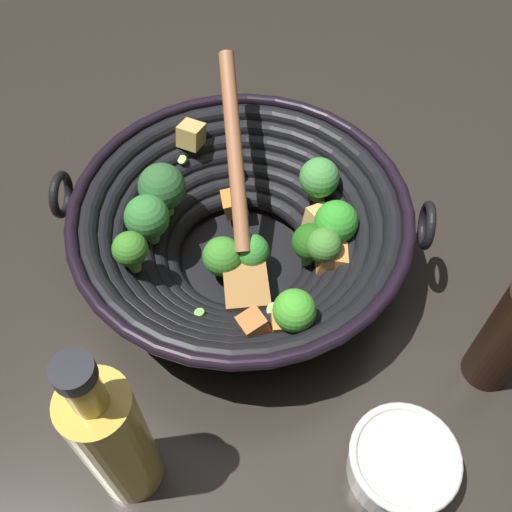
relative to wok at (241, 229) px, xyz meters
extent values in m
plane|color=#28231E|center=(0.00, 0.00, -0.07)|extent=(4.00, 4.00, 0.00)
cylinder|color=black|center=(0.00, 0.00, -0.07)|extent=(0.15, 0.15, 0.01)
torus|color=black|center=(0.00, 0.00, -0.05)|extent=(0.20, 0.20, 0.02)
torus|color=black|center=(0.00, 0.00, -0.04)|extent=(0.23, 0.23, 0.02)
torus|color=black|center=(0.00, 0.00, -0.03)|extent=(0.26, 0.26, 0.02)
torus|color=black|center=(0.00, 0.00, -0.01)|extent=(0.28, 0.28, 0.02)
torus|color=black|center=(0.00, 0.00, 0.00)|extent=(0.31, 0.31, 0.02)
torus|color=black|center=(0.00, 0.00, 0.01)|extent=(0.34, 0.34, 0.02)
torus|color=black|center=(0.00, 0.00, 0.02)|extent=(0.37, 0.37, 0.02)
torus|color=black|center=(0.00, 0.00, 0.03)|extent=(0.38, 0.38, 0.01)
torus|color=black|center=(0.02, 0.20, 0.03)|extent=(0.05, 0.01, 0.05)
torus|color=black|center=(-0.02, -0.20, 0.03)|extent=(0.05, 0.01, 0.05)
cylinder|color=#77B43F|center=(0.04, 0.09, -0.01)|extent=(0.02, 0.02, 0.02)
sphere|color=#2D602E|center=(0.04, 0.09, 0.02)|extent=(0.06, 0.06, 0.06)
cylinder|color=#62A148|center=(0.06, -0.09, -0.01)|extent=(0.03, 0.03, 0.01)
sphere|color=#489443|center=(0.06, -0.09, 0.02)|extent=(0.05, 0.05, 0.05)
cylinder|color=#79AF4C|center=(0.01, -0.11, -0.02)|extent=(0.03, 0.03, 0.02)
sphere|color=green|center=(0.01, -0.11, 0.01)|extent=(0.05, 0.05, 0.05)
cylinder|color=#6FB13C|center=(-0.02, -0.01, -0.05)|extent=(0.02, 0.02, 0.01)
sphere|color=#358A32|center=(-0.02, -0.01, -0.02)|extent=(0.04, 0.04, 0.04)
cylinder|color=#7EAD47|center=(-0.06, 0.11, 0.01)|extent=(0.02, 0.02, 0.02)
sphere|color=#3D8427|center=(-0.06, 0.11, 0.03)|extent=(0.04, 0.04, 0.04)
cylinder|color=#6B9E53|center=(0.00, 0.11, -0.01)|extent=(0.03, 0.03, 0.02)
sphere|color=#357C36|center=(0.00, 0.11, 0.02)|extent=(0.05, 0.05, 0.05)
cylinder|color=#73B44E|center=(-0.01, -0.08, -0.03)|extent=(0.02, 0.02, 0.02)
sphere|color=#245E18|center=(-0.01, -0.08, 0.00)|extent=(0.04, 0.04, 0.04)
cylinder|color=olive|center=(-0.02, 0.02, -0.05)|extent=(0.03, 0.03, 0.02)
sphere|color=#3D882A|center=(-0.02, 0.02, -0.02)|extent=(0.05, 0.05, 0.05)
cylinder|color=#88AC51|center=(-0.03, -0.09, -0.02)|extent=(0.02, 0.02, 0.02)
sphere|color=#468732|center=(-0.03, -0.09, 0.01)|extent=(0.04, 0.04, 0.04)
cylinder|color=#569044|center=(-0.13, -0.06, 0.01)|extent=(0.02, 0.02, 0.02)
sphere|color=green|center=(-0.13, -0.06, 0.03)|extent=(0.04, 0.04, 0.04)
cube|color=#D8B261|center=(0.13, 0.07, 0.03)|extent=(0.04, 0.04, 0.03)
cube|color=orange|center=(-0.13, -0.05, 0.02)|extent=(0.03, 0.02, 0.02)
cube|color=#BB7827|center=(-0.04, 0.00, -0.05)|extent=(0.03, 0.03, 0.02)
cube|color=#BF6832|center=(-0.13, -0.02, 0.02)|extent=(0.03, 0.04, 0.03)
cube|color=#D9B05F|center=(0.03, -0.09, -0.01)|extent=(0.04, 0.04, 0.03)
cube|color=#E58E45|center=(-0.03, -0.10, -0.01)|extent=(0.03, 0.03, 0.04)
cube|color=orange|center=(0.06, 0.01, -0.03)|extent=(0.04, 0.04, 0.04)
cylinder|color=#56B247|center=(0.10, 0.01, -0.01)|extent=(0.02, 0.02, 0.01)
cylinder|color=#99D166|center=(-0.10, -0.04, -0.02)|extent=(0.02, 0.02, 0.01)
cylinder|color=#6BC651|center=(-0.11, 0.04, -0.01)|extent=(0.02, 0.02, 0.01)
cylinder|color=#99D166|center=(0.10, 0.08, 0.00)|extent=(0.02, 0.02, 0.01)
cylinder|color=#99D166|center=(-0.04, 0.00, -0.03)|extent=(0.02, 0.02, 0.00)
cube|color=#9E6B38|center=(-0.06, -0.01, -0.03)|extent=(0.08, 0.06, 0.01)
cylinder|color=#A56742|center=(0.07, 0.01, 0.05)|extent=(0.21, 0.05, 0.14)
cylinder|color=black|center=(-0.13, -0.27, 0.01)|extent=(0.05, 0.05, 0.16)
cylinder|color=gold|center=(-0.26, 0.10, 0.02)|extent=(0.06, 0.06, 0.19)
cylinder|color=gold|center=(-0.26, 0.10, 0.14)|extent=(0.03, 0.03, 0.05)
cylinder|color=black|center=(-0.26, 0.10, 0.17)|extent=(0.03, 0.03, 0.01)
cylinder|color=silver|center=(-0.25, -0.16, -0.05)|extent=(0.10, 0.10, 0.05)
torus|color=silver|center=(-0.25, -0.16, -0.02)|extent=(0.11, 0.11, 0.01)
cylinder|color=#56B247|center=(-0.25, -0.16, -0.04)|extent=(0.01, 0.01, 0.01)
cylinder|color=#99D166|center=(-0.24, -0.16, -0.04)|extent=(0.01, 0.01, 0.01)
cylinder|color=#99D166|center=(-0.24, -0.18, -0.04)|extent=(0.02, 0.02, 0.01)
cylinder|color=#99D166|center=(-0.23, -0.16, -0.04)|extent=(0.02, 0.02, 0.01)
camera|label=1|loc=(-0.42, -0.03, 0.53)|focal=41.47mm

